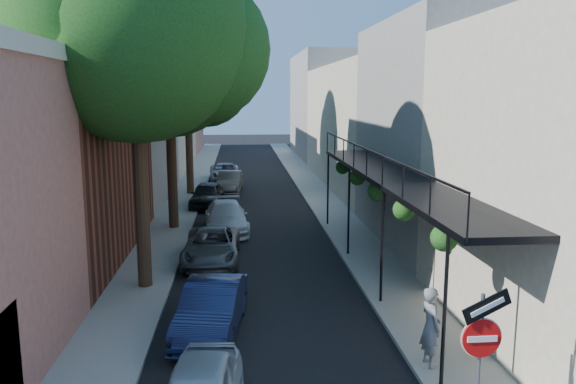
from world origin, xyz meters
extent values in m
cube|color=black|center=(0.00, 30.00, 0.01)|extent=(6.00, 64.00, 0.01)
cube|color=gray|center=(-4.00, 30.00, 0.06)|extent=(2.00, 64.00, 0.12)
cube|color=gray|center=(4.00, 30.00, 0.06)|extent=(2.00, 64.00, 0.12)
cube|color=beige|center=(-5.05, 2.50, 1.20)|extent=(0.10, 1.20, 2.20)
cube|color=gray|center=(-5.02, 14.00, 8.00)|extent=(0.06, 7.00, 4.00)
cube|color=gray|center=(-9.00, 26.00, 4.50)|extent=(8.00, 12.00, 9.00)
cube|color=beige|center=(-9.00, 40.00, 5.00)|extent=(8.00, 16.00, 10.00)
cube|color=tan|center=(-9.00, 54.00, 4.00)|extent=(8.00, 12.00, 8.00)
cube|color=gray|center=(9.00, 15.00, 4.50)|extent=(8.00, 10.00, 9.00)
cube|color=beige|center=(9.00, 30.00, 4.00)|extent=(8.00, 20.00, 8.00)
cube|color=gray|center=(9.00, 48.00, 5.00)|extent=(8.00, 16.00, 10.00)
cube|color=black|center=(4.20, 10.00, 3.50)|extent=(2.00, 16.00, 0.15)
cube|color=black|center=(3.25, 10.00, 4.38)|extent=(0.05, 16.00, 0.05)
cylinder|color=black|center=(3.30, 3.00, 1.81)|extent=(0.08, 0.08, 3.40)
cylinder|color=black|center=(3.30, 18.00, 1.81)|extent=(0.08, 0.08, 3.40)
sphere|color=#164112|center=(3.60, 4.00, 3.05)|extent=(0.60, 0.60, 0.60)
sphere|color=#164112|center=(3.60, 10.00, 3.05)|extent=(0.60, 0.60, 0.60)
sphere|color=#164112|center=(3.60, 16.00, 3.05)|extent=(0.60, 0.60, 0.60)
cylinder|color=#595B60|center=(3.15, 1.00, 1.45)|extent=(0.07, 0.07, 2.90)
cylinder|color=red|center=(3.15, 0.96, 2.15)|extent=(0.66, 0.04, 0.66)
cube|color=white|center=(3.15, 0.93, 2.15)|extent=(0.50, 0.02, 0.10)
cylinder|color=white|center=(3.15, 0.98, 2.15)|extent=(0.70, 0.02, 0.70)
cube|color=black|center=(3.20, 0.95, 2.70)|extent=(0.89, 0.15, 0.58)
cube|color=white|center=(3.20, 0.92, 2.70)|extent=(0.60, 0.10, 0.31)
cylinder|color=#341F15|center=(-3.80, 10.00, 3.50)|extent=(0.44, 0.44, 7.00)
sphere|color=#164112|center=(-3.80, 10.00, 8.02)|extent=(6.80, 6.80, 6.80)
sphere|color=#164112|center=(-2.10, 11.02, 7.52)|extent=(4.76, 4.76, 4.76)
cylinder|color=#341F15|center=(-3.80, 18.00, 3.15)|extent=(0.44, 0.44, 6.30)
sphere|color=#164112|center=(-3.80, 18.00, 7.20)|extent=(6.00, 6.00, 6.00)
sphere|color=#164112|center=(-2.30, 18.90, 6.70)|extent=(4.20, 4.20, 4.20)
cylinder|color=#341F15|center=(-3.80, 27.00, 3.67)|extent=(0.44, 0.44, 7.35)
sphere|color=#164112|center=(-3.80, 27.00, 8.40)|extent=(7.00, 7.00, 7.00)
sphere|color=#164112|center=(-2.05, 28.05, 7.90)|extent=(4.90, 4.90, 4.90)
imported|color=#131C3E|center=(-1.54, 6.46, 0.66)|extent=(1.93, 4.19, 1.33)
imported|color=#54575B|center=(-1.83, 12.71, 0.60)|extent=(2.08, 4.37, 1.20)
imported|color=silver|center=(-1.40, 17.43, 0.65)|extent=(2.18, 4.64, 1.31)
imported|color=black|center=(-2.58, 23.15, 0.68)|extent=(1.96, 4.10, 1.35)
imported|color=#625B53|center=(-1.40, 27.83, 0.66)|extent=(1.73, 4.09, 1.31)
imported|color=#919BA4|center=(-1.81, 32.41, 0.64)|extent=(2.36, 4.68, 1.27)
imported|color=slate|center=(3.40, 4.02, 1.03)|extent=(0.51, 0.71, 1.82)
camera|label=1|loc=(-0.76, -7.37, 6.09)|focal=35.00mm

